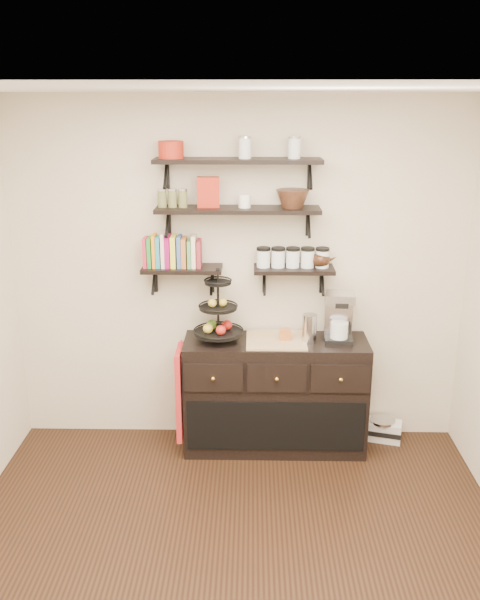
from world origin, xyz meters
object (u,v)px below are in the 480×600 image
object	(u,v)px
fruit_stand	(219,317)
coffee_maker	(339,317)
sideboard	(275,394)
radio	(382,429)

from	to	relation	value
fruit_stand	coffee_maker	world-z (taller)	fruit_stand
sideboard	fruit_stand	distance (m)	0.77
coffee_maker	fruit_stand	bearing A→B (deg)	-174.74
fruit_stand	radio	size ratio (longest dim) A/B	1.65
coffee_maker	radio	bearing A→B (deg)	15.71
fruit_stand	coffee_maker	xyz separation A→B (m)	(0.91, 0.02, -0.01)
sideboard	coffee_maker	world-z (taller)	coffee_maker
sideboard	coffee_maker	xyz separation A→B (m)	(0.47, 0.03, 0.63)
radio	fruit_stand	bearing A→B (deg)	-160.26
fruit_stand	radio	xyz separation A→B (m)	(1.31, 0.11, -1.00)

